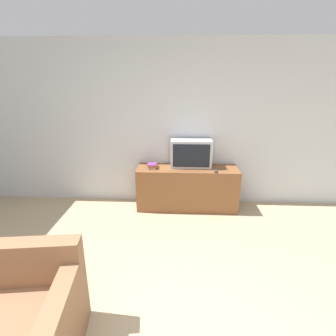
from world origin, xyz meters
TOP-DOWN VIEW (x-y plane):
  - wall_back at (0.00, 3.03)m, footprint 9.00×0.06m
  - tv_stand at (0.37, 2.75)m, footprint 1.59×0.47m
  - television at (0.42, 2.83)m, footprint 0.64×0.30m
  - book_stack at (-0.18, 2.74)m, footprint 0.16×0.21m
  - remote_on_stand at (0.80, 2.62)m, footprint 0.07×0.19m

SIDE VIEW (x-z plane):
  - tv_stand at x=0.37m, z-range 0.00..0.68m
  - remote_on_stand at x=0.80m, z-range 0.68..0.70m
  - book_stack at x=-0.18m, z-range 0.68..0.75m
  - television at x=0.42m, z-range 0.68..1.11m
  - wall_back at x=0.00m, z-range 0.00..2.60m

